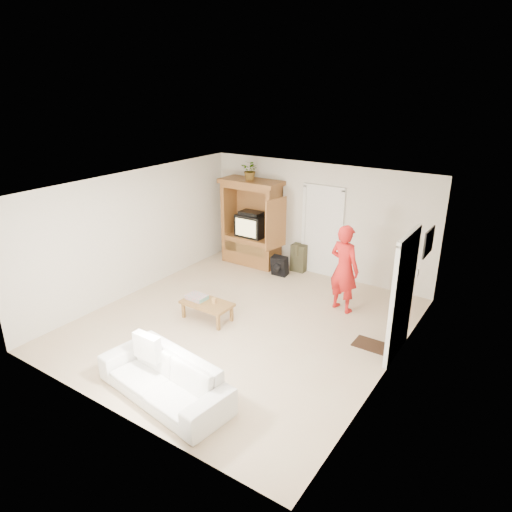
# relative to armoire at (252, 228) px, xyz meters

# --- Properties ---
(floor) EXTENTS (6.00, 6.00, 0.00)m
(floor) POSITION_rel_armoire_xyz_m (1.58, -2.66, -0.91)
(floor) COLOR tan
(floor) RESTS_ON ground
(ceiling) EXTENTS (6.00, 6.00, 0.00)m
(ceiling) POSITION_rel_armoire_xyz_m (1.58, -2.66, 1.69)
(ceiling) COLOR white
(ceiling) RESTS_ON floor
(wall_back) EXTENTS (5.50, 0.00, 5.50)m
(wall_back) POSITION_rel_armoire_xyz_m (1.58, 0.34, 0.39)
(wall_back) COLOR silver
(wall_back) RESTS_ON floor
(wall_front) EXTENTS (5.50, 0.00, 5.50)m
(wall_front) POSITION_rel_armoire_xyz_m (1.58, -5.66, 0.39)
(wall_front) COLOR silver
(wall_front) RESTS_ON floor
(wall_left) EXTENTS (0.00, 6.00, 6.00)m
(wall_left) POSITION_rel_armoire_xyz_m (-1.17, -2.66, 0.39)
(wall_left) COLOR silver
(wall_left) RESTS_ON floor
(wall_right) EXTENTS (0.00, 6.00, 6.00)m
(wall_right) POSITION_rel_armoire_xyz_m (4.33, -2.66, 0.39)
(wall_right) COLOR silver
(wall_right) RESTS_ON floor
(armoire) EXTENTS (1.82, 1.14, 2.10)m
(armoire) POSITION_rel_armoire_xyz_m (0.00, 0.00, 0.00)
(armoire) COLOR brown
(armoire) RESTS_ON floor
(door_back) EXTENTS (0.85, 0.05, 2.04)m
(door_back) POSITION_rel_armoire_xyz_m (1.73, 0.31, 0.11)
(door_back) COLOR white
(door_back) RESTS_ON floor
(doorway_right) EXTENTS (0.05, 0.90, 2.04)m
(doorway_right) POSITION_rel_armoire_xyz_m (4.30, -2.06, 0.11)
(doorway_right) COLOR black
(doorway_right) RESTS_ON floor
(framed_picture) EXTENTS (0.03, 0.60, 0.48)m
(framed_picture) POSITION_rel_armoire_xyz_m (4.31, -0.76, 0.69)
(framed_picture) COLOR black
(framed_picture) RESTS_ON wall_right
(doormat) EXTENTS (0.60, 0.40, 0.02)m
(doormat) POSITION_rel_armoire_xyz_m (3.88, -2.06, -0.90)
(doormat) COLOR #382316
(doormat) RESTS_ON floor
(plant) EXTENTS (0.42, 0.36, 0.46)m
(plant) POSITION_rel_armoire_xyz_m (-0.02, -0.03, 1.42)
(plant) COLOR #4C7238
(plant) RESTS_ON armoire
(man) EXTENTS (0.73, 0.57, 1.76)m
(man) POSITION_rel_armoire_xyz_m (2.89, -1.09, -0.03)
(man) COLOR red
(man) RESTS_ON floor
(sofa) EXTENTS (2.22, 1.11, 0.62)m
(sofa) POSITION_rel_armoire_xyz_m (1.88, -5.03, -0.60)
(sofa) COLOR white
(sofa) RESTS_ON floor
(coffee_table) EXTENTS (0.98, 0.54, 0.36)m
(coffee_table) POSITION_rel_armoire_xyz_m (0.92, -2.90, -0.59)
(coffee_table) COLOR olive
(coffee_table) RESTS_ON floor
(towel) EXTENTS (0.39, 0.29, 0.08)m
(towel) POSITION_rel_armoire_xyz_m (0.68, -2.90, -0.51)
(towel) COLOR #FD5477
(towel) RESTS_ON coffee_table
(candle) EXTENTS (0.08, 0.08, 0.10)m
(candle) POSITION_rel_armoire_xyz_m (1.06, -2.86, -0.50)
(candle) COLOR tan
(candle) RESTS_ON coffee_table
(backpack_black) EXTENTS (0.38, 0.23, 0.45)m
(backpack_black) POSITION_rel_armoire_xyz_m (0.98, -0.31, -0.68)
(backpack_black) COLOR black
(backpack_black) RESTS_ON floor
(backpack_olive) EXTENTS (0.35, 0.26, 0.66)m
(backpack_olive) POSITION_rel_armoire_xyz_m (1.22, 0.19, -0.58)
(backpack_olive) COLOR #47442B
(backpack_olive) RESTS_ON floor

